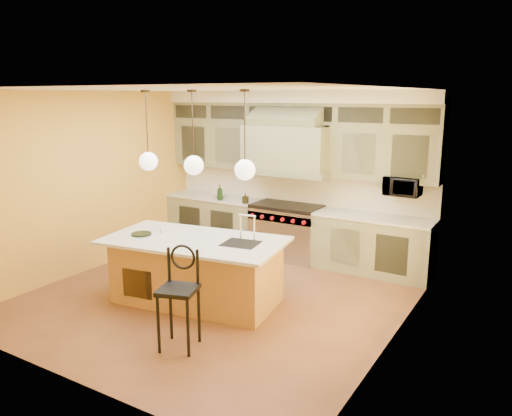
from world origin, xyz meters
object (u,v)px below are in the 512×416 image
Objects in this scene: kitchen_island at (197,269)px; counter_stool at (179,291)px; microwave at (403,186)px; range at (287,231)px.

kitchen_island is 1.29m from counter_stool.
microwave is (1.48, 3.62, 0.78)m from counter_stool.
range is 1.02× the size of counter_stool.
kitchen_island is at bearing -130.04° from microwave.
counter_stool reaches higher than range.
microwave is at bearing 41.34° from kitchen_island.
range is 2.40m from kitchen_island.
microwave reaches higher than kitchen_island.
range is at bearing 77.75° from kitchen_island.
kitchen_island is 2.21× the size of counter_stool.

